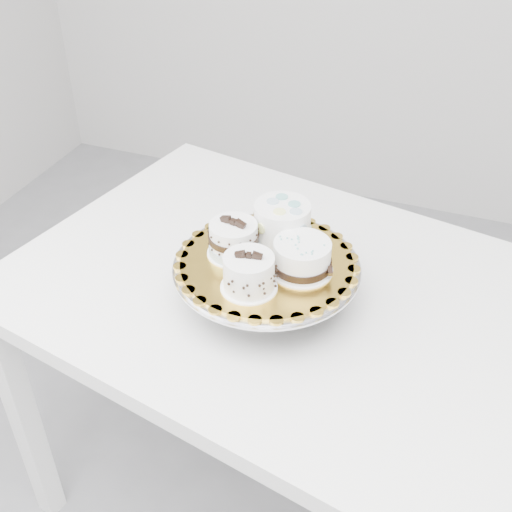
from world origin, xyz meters
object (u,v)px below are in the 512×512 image
(table, at_px, (299,321))
(cake_stand, at_px, (267,276))
(cake_board, at_px, (267,262))
(cake_swirl, at_px, (249,274))
(cake_dots, at_px, (282,223))
(cake_ribbon, at_px, (302,258))
(cake_banded, at_px, (234,240))

(table, relative_size, cake_stand, 3.72)
(cake_board, height_order, cake_swirl, cake_swirl)
(cake_dots, relative_size, cake_ribbon, 1.04)
(cake_stand, height_order, cake_swirl, cake_swirl)
(cake_stand, relative_size, cake_ribbon, 2.63)
(cake_board, height_order, cake_ribbon, cake_ribbon)
(table, distance_m, cake_banded, 0.25)
(cake_banded, bearing_deg, table, 36.61)
(table, bearing_deg, cake_ribbon, -63.03)
(cake_stand, height_order, cake_ribbon, cake_ribbon)
(cake_swirl, relative_size, cake_ribbon, 0.79)
(table, bearing_deg, cake_banded, -142.71)
(cake_swirl, distance_m, cake_dots, 0.16)
(table, relative_size, cake_board, 4.05)
(cake_swirl, xyz_separation_m, cake_banded, (-0.06, 0.08, -0.00))
(cake_board, bearing_deg, cake_ribbon, -2.67)
(cake_swirl, bearing_deg, table, 56.35)
(table, xyz_separation_m, cake_banded, (-0.12, -0.06, 0.21))
(cake_banded, xyz_separation_m, cake_dots, (0.07, 0.07, 0.01))
(table, bearing_deg, cake_dots, 172.33)
(cake_board, height_order, cake_banded, cake_banded)
(cake_stand, height_order, cake_board, cake_board)
(cake_stand, height_order, cake_banded, cake_banded)
(cake_ribbon, bearing_deg, cake_stand, 156.66)
(cake_stand, distance_m, cake_dots, 0.11)
(cake_stand, bearing_deg, cake_dots, 87.27)
(cake_board, xyz_separation_m, cake_dots, (0.00, 0.07, 0.04))
(cake_banded, bearing_deg, cake_ribbon, 9.27)
(cake_ribbon, bearing_deg, cake_dots, 109.36)
(table, bearing_deg, cake_swirl, -99.70)
(table, distance_m, cake_ribbon, 0.22)
(cake_stand, bearing_deg, cake_banded, 179.31)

